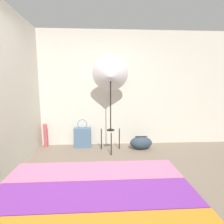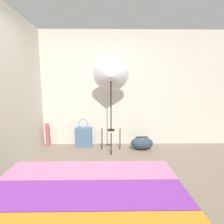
{
  "view_description": "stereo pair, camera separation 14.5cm",
  "coord_description": "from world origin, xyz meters",
  "px_view_note": "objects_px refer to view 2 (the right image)",
  "views": [
    {
      "loc": [
        -0.07,
        -1.87,
        1.38
      ],
      "look_at": [
        0.12,
        1.49,
        0.87
      ],
      "focal_mm": 28.0,
      "sensor_mm": 36.0,
      "label": 1
    },
    {
      "loc": [
        0.07,
        -1.87,
        1.38
      ],
      "look_at": [
        0.12,
        1.49,
        0.87
      ],
      "focal_mm": 28.0,
      "sensor_mm": 36.0,
      "label": 2
    }
  ],
  "objects_px": {
    "photo_umbrella": "(111,76)",
    "paper_roll": "(48,135)",
    "tote_bag": "(84,137)",
    "duffel_bag": "(142,143)"
  },
  "relations": [
    {
      "from": "photo_umbrella",
      "to": "paper_roll",
      "type": "xyz_separation_m",
      "value": [
        -1.46,
        0.35,
        -1.31
      ]
    },
    {
      "from": "photo_umbrella",
      "to": "duffel_bag",
      "type": "relative_size",
      "value": 4.08
    },
    {
      "from": "photo_umbrella",
      "to": "tote_bag",
      "type": "distance_m",
      "value": 1.5
    },
    {
      "from": "tote_bag",
      "to": "paper_roll",
      "type": "height_order",
      "value": "tote_bag"
    },
    {
      "from": "duffel_bag",
      "to": "paper_roll",
      "type": "bearing_deg",
      "value": 172.96
    },
    {
      "from": "photo_umbrella",
      "to": "duffel_bag",
      "type": "bearing_deg",
      "value": 7.04
    },
    {
      "from": "duffel_bag",
      "to": "paper_roll",
      "type": "relative_size",
      "value": 0.92
    },
    {
      "from": "duffel_bag",
      "to": "paper_roll",
      "type": "distance_m",
      "value": 2.15
    },
    {
      "from": "photo_umbrella",
      "to": "tote_bag",
      "type": "relative_size",
      "value": 3.08
    },
    {
      "from": "photo_umbrella",
      "to": "paper_roll",
      "type": "relative_size",
      "value": 3.76
    }
  ]
}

